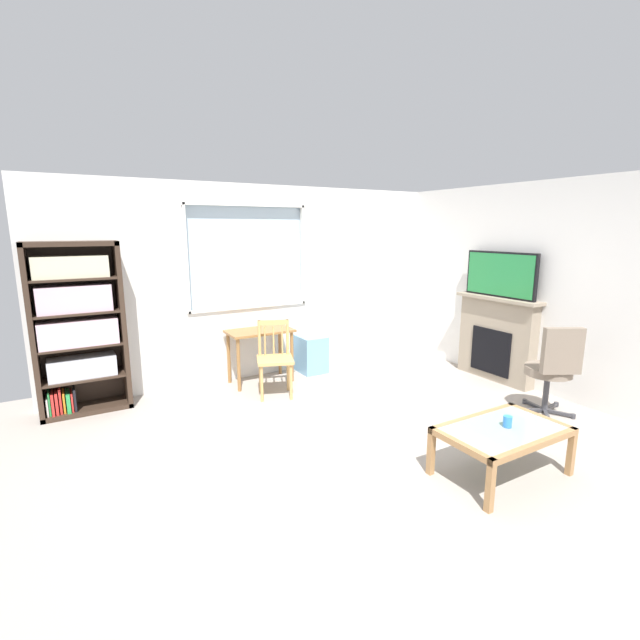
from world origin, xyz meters
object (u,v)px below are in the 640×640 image
Objects in this scene: tv at (500,275)px; office_chair at (553,366)px; desk_under_window at (260,339)px; sippy_cup at (508,421)px; plastic_drawer_unit at (311,354)px; bookshelf at (77,324)px; coffee_table at (503,434)px; wooden_chair at (275,358)px; fireplace at (496,338)px.

office_chair is at bearing -113.16° from tv.
office_chair reaches higher than desk_under_window.
plastic_drawer_unit is at bearing 91.10° from sippy_cup.
bookshelf is at bearing 177.01° from desk_under_window.
tv reaches higher than sippy_cup.
bookshelf is at bearing 132.09° from sippy_cup.
office_chair reaches higher than sippy_cup.
sippy_cup is (-1.40, -0.52, -0.10)m from office_chair.
sippy_cup is (0.06, -3.14, 0.20)m from plastic_drawer_unit.
coffee_table is (2.84, -3.19, -0.63)m from bookshelf.
plastic_drawer_unit is 3.14m from coffee_table.
office_chair is (1.46, -2.62, 0.30)m from plastic_drawer_unit.
wooden_chair is (-0.03, -0.52, -0.11)m from desk_under_window.
wooden_chair reaches higher than plastic_drawer_unit.
coffee_table is at bearing 177.92° from sippy_cup.
bookshelf is at bearing 147.98° from office_chair.
office_chair is at bearing -42.14° from wooden_chair.
plastic_drawer_unit is (0.81, 0.57, -0.21)m from wooden_chair.
office_chair is at bearing 19.69° from coffee_table.
desk_under_window is 0.81× the size of coffee_table.
bookshelf is 3.62× the size of plastic_drawer_unit.
wooden_chair reaches higher than coffee_table.
fireplace is 1.16× the size of coffee_table.
tv reaches higher than office_chair.
coffee_table is (0.80, -3.09, -0.22)m from desk_under_window.
plastic_drawer_unit is (2.83, -0.06, -0.72)m from bookshelf.
desk_under_window reaches higher than coffee_table.
tv is at bearing -37.89° from plastic_drawer_unit.
fireplace reaches higher than wooden_chair.
bookshelf reaches higher than fireplace.
wooden_chair is 2.70m from coffee_table.
desk_under_window reaches higher than plastic_drawer_unit.
desk_under_window is 0.70× the size of fireplace.
desk_under_window is at bearing 151.99° from fireplace.
desk_under_window is at bearing 151.83° from tv.
bookshelf is 2.23× the size of desk_under_window.
fireplace is 2.54m from coffee_table.
plastic_drawer_unit is at bearing 142.37° from fireplace.
desk_under_window reaches higher than sippy_cup.
tv is at bearing 40.38° from coffee_table.
fireplace is (1.95, -1.51, 0.30)m from plastic_drawer_unit.
coffee_table is (-1.92, -1.63, -1.05)m from tv.
tv reaches higher than wooden_chair.
sippy_cup is at bearing -74.71° from desk_under_window.
sippy_cup reaches higher than coffee_table.
bookshelf is 20.56× the size of sippy_cup.
plastic_drawer_unit is 5.69× the size of sippy_cup.
bookshelf is at bearing 162.80° from wooden_chair.
office_chair is (-0.50, -1.12, -0.00)m from fireplace.
bookshelf is 1.81× the size of coffee_table.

